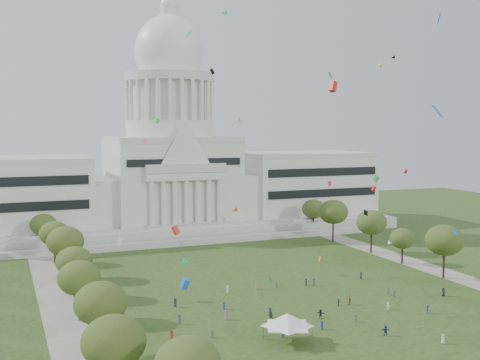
{
  "coord_description": "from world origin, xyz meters",
  "views": [
    {
      "loc": [
        -58.87,
        -101.25,
        37.85
      ],
      "look_at": [
        0.0,
        45.0,
        24.0
      ],
      "focal_mm": 45.0,
      "sensor_mm": 36.0,
      "label": 1
    }
  ],
  "objects": [
    {
      "name": "ground",
      "position": [
        0.0,
        0.0,
        0.0
      ],
      "size": [
        400.0,
        400.0,
        0.0
      ],
      "primitive_type": "plane",
      "color": "#2E421A",
      "rests_on": "ground"
    },
    {
      "name": "capitol",
      "position": [
        0.0,
        113.59,
        22.3
      ],
      "size": [
        160.0,
        64.5,
        91.3
      ],
      "color": "beige",
      "rests_on": "ground"
    },
    {
      "name": "path_left",
      "position": [
        -48.0,
        30.0,
        0.02
      ],
      "size": [
        8.0,
        160.0,
        0.04
      ],
      "primitive_type": "cube",
      "color": "gray",
      "rests_on": "ground"
    },
    {
      "name": "path_right",
      "position": [
        48.0,
        30.0,
        0.02
      ],
      "size": [
        8.0,
        160.0,
        0.04
      ],
      "primitive_type": "cube",
      "color": "gray",
      "rests_on": "ground"
    },
    {
      "name": "row_tree_l_0",
      "position": [
        -45.26,
        -21.68,
        8.95
      ],
      "size": [
        8.85,
        8.85,
        12.59
      ],
      "color": "black",
      "rests_on": "ground"
    },
    {
      "name": "row_tree_l_1",
      "position": [
        -44.07,
        -2.96,
        8.95
      ],
      "size": [
        8.86,
        8.86,
        12.59
      ],
      "color": "black",
      "rests_on": "ground"
    },
    {
      "name": "row_tree_l_2",
      "position": [
        -45.04,
        17.3,
        8.51
      ],
      "size": [
        8.42,
        8.42,
        11.97
      ],
      "color": "black",
      "rests_on": "ground"
    },
    {
      "name": "row_tree_r_2",
      "position": [
        44.17,
        17.44,
        9.66
      ],
      "size": [
        9.55,
        9.55,
        13.58
      ],
      "color": "black",
      "rests_on": "ground"
    },
    {
      "name": "row_tree_l_3",
      "position": [
        -44.09,
        33.92,
        8.21
      ],
      "size": [
        8.12,
        8.12,
        11.55
      ],
      "color": "black",
      "rests_on": "ground"
    },
    {
      "name": "row_tree_r_3",
      "position": [
        44.4,
        34.48,
        7.08
      ],
      "size": [
        7.01,
        7.01,
        9.98
      ],
      "color": "black",
      "rests_on": "ground"
    },
    {
      "name": "row_tree_l_4",
      "position": [
        -44.08,
        52.42,
        9.39
      ],
      "size": [
        9.29,
        9.29,
        13.21
      ],
      "color": "black",
      "rests_on": "ground"
    },
    {
      "name": "row_tree_r_4",
      "position": [
        44.76,
        50.04,
        9.29
      ],
      "size": [
        9.19,
        9.19,
        13.06
      ],
      "color": "black",
      "rests_on": "ground"
    },
    {
      "name": "row_tree_l_5",
      "position": [
        -45.22,
        71.01,
        8.42
      ],
      "size": [
        8.33,
        8.33,
        11.85
      ],
      "color": "black",
      "rests_on": "ground"
    },
    {
      "name": "row_tree_r_5",
      "position": [
        43.49,
        70.19,
        9.93
      ],
      "size": [
        9.82,
        9.82,
        13.96
      ],
      "color": "black",
      "rests_on": "ground"
    },
    {
      "name": "row_tree_l_6",
      "position": [
        -46.87,
        89.14,
        8.27
      ],
      "size": [
        8.19,
        8.19,
        11.64
      ],
      "color": "black",
      "rests_on": "ground"
    },
    {
      "name": "row_tree_r_6",
      "position": [
        45.96,
        88.13,
        8.51
      ],
      "size": [
        8.42,
        8.42,
        11.97
      ],
      "color": "black",
      "rests_on": "ground"
    },
    {
      "name": "event_tent",
      "position": [
        -12.67,
        -8.79,
        4.17
      ],
      "size": [
        12.67,
        12.67,
        5.38
      ],
      "color": "#4C4C4C",
      "rests_on": "ground"
    },
    {
      "name": "person_0",
      "position": [
        33.0,
        4.41,
        0.97
      ],
      "size": [
        1.01,
        1.13,
        1.94
      ],
      "primitive_type": "imported",
      "rotation": [
        0.0,
        0.0,
        5.23
      ],
      "color": "#26262B",
      "rests_on": "ground"
    },
    {
      "name": "person_2",
      "position": [
        22.47,
        10.28,
        0.75
      ],
      "size": [
        0.84,
        0.84,
        1.5
      ],
      "primitive_type": "imported",
      "rotation": [
        0.0,
        0.0,
        0.78
      ],
      "color": "#994C8C",
      "rests_on": "ground"
    },
    {
      "name": "person_3",
      "position": [
        15.29,
        0.57,
        0.79
      ],
      "size": [
        0.77,
        1.12,
        1.57
      ],
      "primitive_type": "imported",
      "rotation": [
        0.0,
        0.0,
        4.97
      ],
      "color": "silver",
      "rests_on": "ground"
    },
    {
      "name": "person_4",
      "position": [
        9.9,
        6.75,
        1.01
      ],
      "size": [
        0.81,
        1.27,
        2.02
      ],
      "primitive_type": "imported",
      "rotation": [
        0.0,
        0.0,
        4.57
      ],
      "color": "olive",
      "rests_on": "ground"
    },
    {
      "name": "person_5",
      "position": [
        -0.56,
        0.76,
        0.94
      ],
      "size": [
        1.71,
        1.72,
        1.88
      ],
      "primitive_type": "imported",
      "rotation": [
        0.0,
        0.0,
        2.35
      ],
      "color": "#26262B",
      "rests_on": "ground"
    },
    {
      "name": "person_6",
      "position": [
        12.4,
        -19.54,
        0.88
      ],
      "size": [
        0.66,
        0.92,
        1.76
      ],
      "primitive_type": "imported",
      "rotation": [
        0.0,
        0.0,
        1.45
      ],
      "color": "silver",
      "rests_on": "ground"
    },
    {
      "name": "person_7",
      "position": [
        -12.33,
        -6.32,
        0.83
      ],
      "size": [
        0.68,
        0.56,
        1.66
      ],
      "primitive_type": "imported",
      "rotation": [
        0.0,
        0.0,
        3.34
      ],
      "color": "#33723F",
      "rests_on": "ground"
    },
    {
      "name": "person_8",
      "position": [
        -9.86,
        4.08,
        0.75
      ],
      "size": [
        0.75,
        0.48,
        1.5
      ],
      "primitive_type": "imported",
      "rotation": [
        0.0,
        0.0,
        3.1
      ],
      "color": "#26262B",
      "rests_on": "ground"
    },
    {
      "name": "person_9",
      "position": [
        21.33,
        -4.58,
        0.89
      ],
      "size": [
        0.9,
        1.27,
        1.78
      ],
      "primitive_type": "imported",
      "rotation": [
        0.0,
        0.0,
        1.28
      ],
      "color": "navy",
      "rests_on": "ground"
    },
    {
      "name": "person_10",
      "position": [
        7.28,
        6.81,
        0.73
      ],
      "size": [
        0.62,
        0.93,
        1.47
      ],
      "primitive_type": "imported",
      "rotation": [
        0.0,
        0.0,
        1.38
      ],
      "color": "#26262B",
      "rests_on": "ground"
    },
    {
      "name": "person_11",
      "position": [
        5.53,
        -12.3,
        0.94
      ],
      "size": [
        1.85,
        1.02,
        1.89
      ],
      "primitive_type": "imported",
      "rotation": [
        0.0,
        0.0,
        2.95
      ],
      "color": "navy",
      "rests_on": "ground"
    },
    {
      "name": "distant_crowd",
      "position": [
        -14.12,
        14.67,
        0.86
      ],
      "size": [
        66.78,
        37.35,
        1.94
      ],
      "color": "#B21E1E",
      "rests_on": "ground"
    },
    {
      "name": "kite_swarm",
      "position": [
        3.46,
        8.46,
        31.48
      ],
      "size": [
        80.68,
        94.12,
        65.17
      ],
      "color": "yellow",
      "rests_on": "ground"
    }
  ]
}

